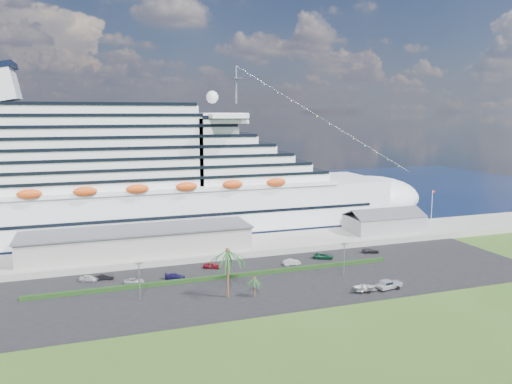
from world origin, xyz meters
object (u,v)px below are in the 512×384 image
object	(u,v)px
parked_car_3	(175,276)
boat_trailer	(365,287)
cruise_ship	(140,185)
pickup_truck	(389,284)

from	to	relation	value
parked_car_3	boat_trailer	size ratio (longest dim) A/B	0.80
cruise_ship	parked_car_3	distance (m)	47.73
pickup_truck	boat_trailer	world-z (taller)	pickup_truck
parked_car_3	cruise_ship	bearing A→B (deg)	27.26
pickup_truck	boat_trailer	distance (m)	5.90
cruise_ship	parked_car_3	world-z (taller)	cruise_ship
parked_car_3	pickup_truck	world-z (taller)	pickup_truck
cruise_ship	pickup_truck	bearing A→B (deg)	-55.09
pickup_truck	boat_trailer	bearing A→B (deg)	179.75
parked_car_3	pickup_truck	bearing A→B (deg)	-93.03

